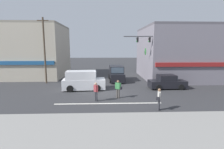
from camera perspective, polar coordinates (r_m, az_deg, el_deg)
name	(u,v)px	position (r m, az deg, el deg)	size (l,w,h in m)	color
ground_plane	(108,93)	(18.23, -1.42, -5.97)	(120.00, 120.00, 0.00)	#333335
lane_marking_stripe	(108,103)	(14.87, -1.23, -9.43)	(9.00, 0.24, 0.01)	silver
sidewalk_curb	(110,131)	(10.22, -0.73, -17.91)	(40.00, 5.00, 0.16)	gray
building_left_block	(32,51)	(30.74, -24.59, 6.99)	(10.03, 9.66, 8.13)	#B7AD99
building_right_corner	(181,53)	(28.53, 21.71, 6.58)	(11.57, 11.05, 7.64)	slate
street_tree	(155,52)	(25.78, 13.73, 7.24)	(2.85, 2.85, 5.49)	#4C3823
utility_pole_near_left	(45,50)	(24.10, -21.18, 7.52)	(1.40, 0.22, 8.37)	brown
utility_pole_far_right	(157,50)	(28.08, 14.38, 7.63)	(1.40, 0.22, 8.05)	brown
traffic_light_mast	(155,51)	(21.84, 13.92, 7.34)	(4.89, 0.43, 6.20)	#47474C
van_crossing_rightbound	(116,74)	(24.40, 1.44, 0.27)	(2.16, 4.66, 2.11)	black
van_crossing_leftbound	(83,81)	(19.54, -9.40, -2.05)	(4.72, 2.29, 2.11)	silver
sedan_waiting_far	(167,82)	(20.85, 17.52, -2.47)	(4.16, 2.00, 1.58)	black
pedestrian_foreground_with_bag	(159,98)	(13.55, 15.10, -7.40)	(0.47, 0.66, 1.67)	#333338
pedestrian_mid_crossing	(118,88)	(16.16, 2.06, -4.44)	(0.66, 0.48, 1.67)	#4C4742
pedestrian_far_side	(96,91)	(15.28, -5.28, -5.27)	(0.40, 0.46, 1.67)	#333338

